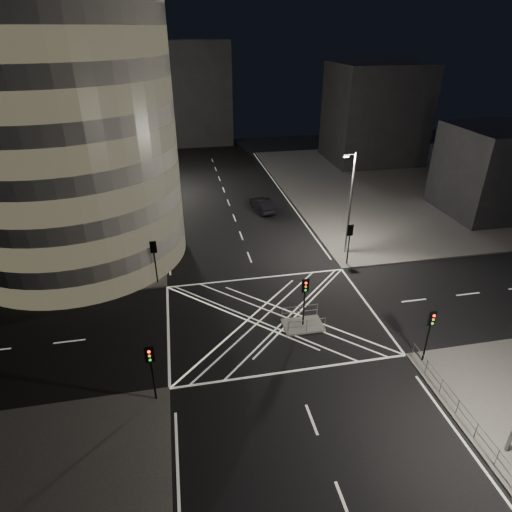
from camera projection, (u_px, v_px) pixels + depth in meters
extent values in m
plane|color=black|center=(272.00, 317.00, 33.28)|extent=(120.00, 120.00, 0.00)
cube|color=#4A4845|center=(426.00, 183.00, 61.49)|extent=(42.00, 42.00, 0.15)
cube|color=slate|center=(303.00, 325.00, 32.29)|extent=(3.00, 2.00, 0.15)
cylinder|color=gray|center=(57.00, 123.00, 36.66)|extent=(20.00, 20.00, 25.00)
cube|color=gray|center=(56.00, 97.00, 60.54)|extent=(24.00, 16.00, 22.00)
cube|color=black|center=(375.00, 113.00, 68.61)|extent=(14.00, 12.00, 15.00)
cube|color=black|center=(493.00, 171.00, 49.75)|extent=(10.00, 10.00, 10.00)
cube|color=black|center=(181.00, 94.00, 78.44)|extent=(18.00, 8.00, 18.00)
cylinder|color=black|center=(136.00, 254.00, 38.33)|extent=(0.32, 0.32, 3.72)
ellipsoid|color=black|center=(132.00, 222.00, 36.85)|extent=(4.57, 4.57, 5.26)
cylinder|color=black|center=(140.00, 229.00, 43.66)|extent=(0.32, 0.32, 3.09)
ellipsoid|color=black|center=(136.00, 203.00, 42.32)|extent=(4.62, 4.62, 5.31)
cylinder|color=black|center=(142.00, 206.00, 48.76)|extent=(0.32, 0.32, 3.44)
ellipsoid|color=black|center=(138.00, 181.00, 47.33)|extent=(4.67, 4.67, 5.37)
cylinder|color=black|center=(143.00, 188.00, 53.88)|extent=(0.32, 0.32, 3.68)
ellipsoid|color=black|center=(140.00, 163.00, 52.33)|extent=(5.23, 5.23, 6.02)
cylinder|color=black|center=(145.00, 177.00, 59.25)|extent=(0.32, 0.32, 2.89)
ellipsoid|color=black|center=(143.00, 158.00, 58.03)|extent=(4.09, 4.09, 4.71)
cylinder|color=black|center=(156.00, 267.00, 36.88)|extent=(0.12, 0.12, 3.00)
cube|color=black|center=(153.00, 247.00, 35.96)|extent=(0.28, 0.22, 0.90)
cube|color=black|center=(153.00, 247.00, 35.96)|extent=(0.55, 0.04, 1.10)
cylinder|color=black|center=(153.00, 380.00, 25.14)|extent=(0.12, 0.12, 3.00)
cube|color=black|center=(150.00, 354.00, 24.21)|extent=(0.28, 0.22, 0.90)
cube|color=black|center=(150.00, 354.00, 24.21)|extent=(0.55, 0.04, 1.10)
cylinder|color=black|center=(348.00, 249.00, 39.87)|extent=(0.12, 0.12, 3.00)
cube|color=black|center=(350.00, 230.00, 38.94)|extent=(0.28, 0.22, 0.90)
cube|color=black|center=(350.00, 230.00, 38.94)|extent=(0.55, 0.04, 1.10)
cylinder|color=black|center=(426.00, 342.00, 28.12)|extent=(0.12, 0.12, 3.00)
cube|color=black|center=(432.00, 318.00, 27.19)|extent=(0.28, 0.22, 0.90)
cube|color=black|center=(432.00, 318.00, 27.19)|extent=(0.55, 0.04, 1.10)
cylinder|color=black|center=(304.00, 308.00, 31.54)|extent=(0.12, 0.12, 3.00)
cube|color=black|center=(305.00, 286.00, 30.62)|extent=(0.28, 0.22, 0.90)
cube|color=black|center=(305.00, 286.00, 30.62)|extent=(0.55, 0.04, 1.10)
cylinder|color=slate|center=(144.00, 208.00, 39.60)|extent=(0.20, 0.20, 10.00)
cylinder|color=slate|center=(143.00, 156.00, 37.37)|extent=(0.90, 0.10, 0.10)
cube|color=slate|center=(148.00, 157.00, 37.49)|extent=(0.50, 0.25, 0.18)
cube|color=white|center=(148.00, 158.00, 37.55)|extent=(0.42, 0.20, 0.05)
cylinder|color=slate|center=(149.00, 157.00, 55.14)|extent=(0.20, 0.20, 10.00)
cylinder|color=slate|center=(148.00, 118.00, 52.92)|extent=(0.90, 0.10, 0.10)
cube|color=slate|center=(152.00, 118.00, 53.04)|extent=(0.50, 0.25, 0.18)
cube|color=white|center=(152.00, 119.00, 53.09)|extent=(0.42, 0.20, 0.05)
cylinder|color=slate|center=(350.00, 205.00, 40.23)|extent=(0.20, 0.20, 10.00)
cylinder|color=slate|center=(351.00, 154.00, 37.85)|extent=(0.90, 0.10, 0.10)
cube|color=slate|center=(346.00, 156.00, 37.82)|extent=(0.50, 0.25, 0.18)
cube|color=white|center=(346.00, 157.00, 37.87)|extent=(0.42, 0.20, 0.05)
cube|color=slate|center=(466.00, 418.00, 23.86)|extent=(0.06, 11.70, 1.10)
cube|color=slate|center=(307.00, 326.00, 31.22)|extent=(2.80, 0.06, 1.10)
cube|color=slate|center=(300.00, 312.00, 32.77)|extent=(2.80, 0.06, 1.10)
imported|color=black|center=(262.00, 205.00, 52.09)|extent=(2.50, 5.05, 1.59)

